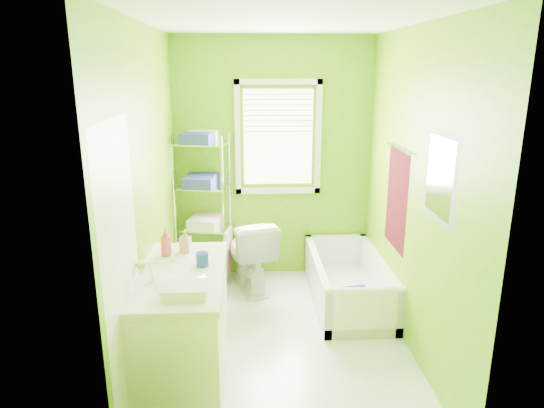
{
  "coord_description": "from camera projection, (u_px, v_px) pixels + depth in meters",
  "views": [
    {
      "loc": [
        -0.28,
        -3.72,
        2.28
      ],
      "look_at": [
        -0.08,
        0.25,
        1.15
      ],
      "focal_mm": 32.0,
      "sensor_mm": 36.0,
      "label": 1
    }
  ],
  "objects": [
    {
      "name": "ground",
      "position": [
        282.0,
        339.0,
        4.21
      ],
      "size": [
        2.9,
        2.9,
        0.0
      ],
      "primitive_type": "plane",
      "color": "silver",
      "rests_on": "ground"
    },
    {
      "name": "room_envelope",
      "position": [
        283.0,
        164.0,
        3.79
      ],
      "size": [
        2.14,
        2.94,
        2.62
      ],
      "color": "#609607",
      "rests_on": "ground"
    },
    {
      "name": "window",
      "position": [
        278.0,
        132.0,
        5.14
      ],
      "size": [
        0.92,
        0.05,
        1.22
      ],
      "color": "white",
      "rests_on": "ground"
    },
    {
      "name": "door",
      "position": [
        124.0,
        286.0,
        2.93
      ],
      "size": [
        0.09,
        0.8,
        2.0
      ],
      "color": "white",
      "rests_on": "ground"
    },
    {
      "name": "right_wall_decor",
      "position": [
        412.0,
        191.0,
        3.88
      ],
      "size": [
        0.04,
        1.48,
        1.17
      ],
      "color": "#46080F",
      "rests_on": "ground"
    },
    {
      "name": "bathtub",
      "position": [
        348.0,
        288.0,
        4.84
      ],
      "size": [
        0.69,
        1.48,
        0.48
      ],
      "color": "white",
      "rests_on": "ground"
    },
    {
      "name": "toilet",
      "position": [
        250.0,
        253.0,
        5.08
      ],
      "size": [
        0.62,
        0.86,
        0.78
      ],
      "primitive_type": "imported",
      "rotation": [
        0.0,
        0.0,
        3.4
      ],
      "color": "white",
      "rests_on": "ground"
    },
    {
      "name": "vanity",
      "position": [
        183.0,
        326.0,
        3.5
      ],
      "size": [
        0.61,
        1.19,
        1.11
      ],
      "color": "white",
      "rests_on": "ground"
    },
    {
      "name": "wire_shelf_unit",
      "position": [
        204.0,
        192.0,
        5.12
      ],
      "size": [
        0.6,
        0.48,
        1.64
      ],
      "color": "silver",
      "rests_on": "ground"
    }
  ]
}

